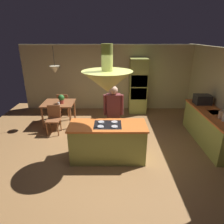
% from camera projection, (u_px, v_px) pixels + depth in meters
% --- Properties ---
extents(ground, '(8.16, 8.16, 0.00)m').
position_uv_depth(ground, '(108.00, 153.00, 5.19)').
color(ground, '#9E7042').
extents(wall_back, '(6.80, 0.10, 2.55)m').
position_uv_depth(wall_back, '(110.00, 78.00, 7.95)').
color(wall_back, beige).
rests_on(wall_back, ground).
extents(kitchen_island, '(1.83, 0.77, 0.93)m').
position_uv_depth(kitchen_island, '(108.00, 142.00, 4.84)').
color(kitchen_island, '#A0A84C').
rests_on(kitchen_island, ground).
extents(counter_run_right, '(0.73, 2.41, 0.91)m').
position_uv_depth(counter_run_right, '(210.00, 127.00, 5.58)').
color(counter_run_right, '#A0A84C').
rests_on(counter_run_right, ground).
extents(oven_tower, '(0.66, 0.62, 2.08)m').
position_uv_depth(oven_tower, '(138.00, 86.00, 7.66)').
color(oven_tower, '#A0A84C').
rests_on(oven_tower, ground).
extents(dining_table, '(1.02, 0.90, 0.76)m').
position_uv_depth(dining_table, '(59.00, 105.00, 6.73)').
color(dining_table, '#945631').
rests_on(dining_table, ground).
extents(person_at_island, '(0.53, 0.22, 1.68)m').
position_uv_depth(person_at_island, '(114.00, 113.00, 5.27)').
color(person_at_island, tan).
rests_on(person_at_island, ground).
extents(range_hood, '(1.10, 1.10, 1.00)m').
position_uv_depth(range_hood, '(107.00, 80.00, 4.30)').
color(range_hood, '#A0A84C').
extents(pendant_light_over_table, '(0.32, 0.32, 0.82)m').
position_uv_depth(pendant_light_over_table, '(55.00, 69.00, 6.29)').
color(pendant_light_over_table, beige).
extents(chair_facing_island, '(0.40, 0.40, 0.87)m').
position_uv_depth(chair_facing_island, '(54.00, 117.00, 6.16)').
color(chair_facing_island, '#945631').
rests_on(chair_facing_island, ground).
extents(chair_by_back_wall, '(0.40, 0.40, 0.87)m').
position_uv_depth(chair_by_back_wall, '(64.00, 103.00, 7.41)').
color(chair_by_back_wall, '#945631').
rests_on(chair_by_back_wall, ground).
extents(potted_plant_on_table, '(0.20, 0.20, 0.30)m').
position_uv_depth(potted_plant_on_table, '(61.00, 99.00, 6.55)').
color(potted_plant_on_table, '#99382D').
rests_on(potted_plant_on_table, dining_table).
extents(cup_on_table, '(0.07, 0.07, 0.09)m').
position_uv_depth(cup_on_table, '(59.00, 103.00, 6.47)').
color(cup_on_table, white).
rests_on(cup_on_table, dining_table).
extents(canister_sugar, '(0.13, 0.13, 0.19)m').
position_uv_depth(canister_sugar, '(221.00, 115.00, 5.00)').
color(canister_sugar, '#E0B78C').
rests_on(canister_sugar, counter_run_right).
extents(microwave_on_counter, '(0.46, 0.36, 0.28)m').
position_uv_depth(microwave_on_counter, '(203.00, 99.00, 6.03)').
color(microwave_on_counter, '#232326').
rests_on(microwave_on_counter, counter_run_right).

